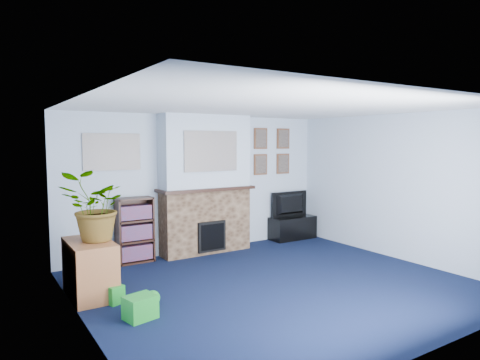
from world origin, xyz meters
TOP-DOWN VIEW (x-y plane):
  - floor at (0.00, 0.00)m, footprint 5.00×4.50m
  - ceiling at (0.00, 0.00)m, footprint 5.00×4.50m
  - wall_back at (0.00, 2.25)m, footprint 5.00×0.04m
  - wall_front at (0.00, -2.25)m, footprint 5.00×0.04m
  - wall_left at (-2.50, 0.00)m, footprint 0.04×4.50m
  - wall_right at (2.50, 0.00)m, footprint 0.04×4.50m
  - chimney_breast at (0.00, 2.05)m, footprint 1.72×0.50m
  - collage_main at (0.00, 1.84)m, footprint 1.00×0.03m
  - collage_left at (-1.55, 2.23)m, footprint 0.90×0.03m
  - portrait_tl at (1.30, 2.23)m, footprint 0.30×0.03m
  - portrait_tr at (1.85, 2.23)m, footprint 0.30×0.03m
  - portrait_bl at (1.30, 2.23)m, footprint 0.30×0.03m
  - portrait_br at (1.85, 2.23)m, footprint 0.30×0.03m
  - tv_stand at (1.95, 2.03)m, footprint 0.95×0.40m
  - television at (1.95, 2.05)m, footprint 0.86×0.12m
  - bookshelf at (-1.26, 2.11)m, footprint 0.58×0.28m
  - sideboard at (-2.24, 0.93)m, footprint 0.50×0.90m
  - potted_plant at (-2.19, 0.88)m, footprint 0.79×0.69m
  - mantel_clock at (-0.06, 2.00)m, footprint 0.11×0.07m
  - mantel_candle at (0.24, 2.00)m, footprint 0.05×0.05m
  - mantel_teddy at (-0.61, 2.00)m, footprint 0.13×0.13m
  - mantel_can at (0.75, 2.00)m, footprint 0.06×0.06m
  - green_crate at (-1.95, -0.09)m, footprint 0.37×0.32m
  - toy_ball at (-1.70, 0.21)m, footprint 0.18×0.18m
  - toy_block at (-2.06, 0.52)m, footprint 0.23×0.23m
  - toy_tube at (-2.30, 1.19)m, footprint 0.34×0.15m

SIDE VIEW (x-z plane):
  - floor at x=0.00m, z-range -0.01..0.01m
  - toy_tube at x=-2.30m, z-range -0.03..0.17m
  - toy_ball at x=-1.70m, z-range 0.00..0.18m
  - toy_block at x=-2.06m, z-range 0.00..0.22m
  - green_crate at x=-1.95m, z-range 0.01..0.27m
  - tv_stand at x=1.95m, z-range 0.00..0.45m
  - sideboard at x=-2.24m, z-range 0.00..0.70m
  - bookshelf at x=-1.26m, z-range -0.02..1.03m
  - television at x=1.95m, z-range 0.45..0.94m
  - potted_plant at x=-2.19m, z-range 0.70..1.57m
  - chimney_breast at x=0.00m, z-range -0.02..2.38m
  - wall_back at x=0.00m, z-range 0.00..2.40m
  - wall_front at x=0.00m, z-range 0.00..2.40m
  - wall_left at x=-2.50m, z-range 0.00..2.40m
  - wall_right at x=2.50m, z-range 0.00..2.40m
  - mantel_can at x=0.75m, z-range 1.15..1.27m
  - mantel_teddy at x=-0.61m, z-range 1.15..1.28m
  - mantel_clock at x=-0.06m, z-range 1.14..1.30m
  - mantel_candle at x=0.24m, z-range 1.15..1.31m
  - portrait_bl at x=1.30m, z-range 1.30..1.70m
  - portrait_br at x=1.85m, z-range 1.30..1.70m
  - collage_left at x=-1.55m, z-range 1.49..2.07m
  - collage_main at x=0.00m, z-range 1.44..2.12m
  - portrait_tl at x=1.30m, z-range 1.80..2.20m
  - portrait_tr at x=1.85m, z-range 1.80..2.20m
  - ceiling at x=0.00m, z-range 2.40..2.40m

